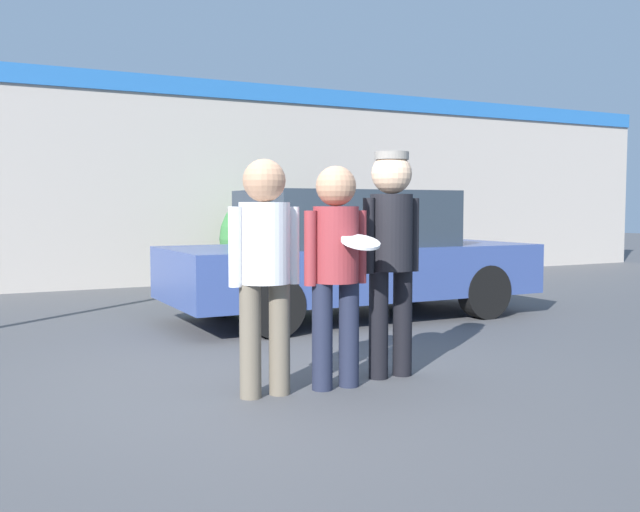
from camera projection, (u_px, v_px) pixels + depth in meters
ground_plane at (276, 380)px, 5.44m from camera, size 56.00×56.00×0.00m
storefront_building at (104, 179)px, 11.46m from camera, size 24.00×0.22×3.48m
person_left at (265, 256)px, 4.92m from camera, size 0.52×0.35×1.65m
person_middle_with_frisbee at (336, 258)px, 5.14m from camera, size 0.50×0.55×1.62m
person_right at (391, 242)px, 5.48m from camera, size 0.50×0.33×1.74m
parked_car_near at (350, 255)px, 8.47m from camera, size 4.38×1.80×1.51m
shrub at (268, 238)px, 11.76m from camera, size 1.60×1.60×1.60m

